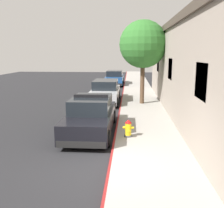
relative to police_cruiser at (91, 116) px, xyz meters
name	(u,v)px	position (x,y,z in m)	size (l,w,h in m)	color
ground_plane	(55,105)	(-3.54, 6.51, -0.84)	(30.96, 60.00, 0.20)	#232326
sidewalk_pavement	(141,103)	(2.46, 6.51, -0.67)	(2.64, 60.00, 0.14)	#9E9991
curb_painted_edge	(121,103)	(1.10, 6.51, -0.67)	(0.08, 60.00, 0.14)	maroon
police_cruiser	(91,116)	(0.00, 0.00, 0.00)	(1.94, 4.84, 1.68)	black
parked_car_silver_ahead	(105,92)	(-0.05, 7.16, 0.00)	(1.94, 4.84, 1.56)	#B2B5BA
parked_car_dark_far	(115,78)	(0.00, 17.32, 0.00)	(1.94, 4.84, 1.56)	navy
fire_hydrant	(128,128)	(1.63, -0.88, -0.25)	(0.44, 0.40, 0.76)	#4C4C51
street_tree	(143,44)	(2.49, 6.19, 3.23)	(3.05, 3.05, 5.38)	brown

